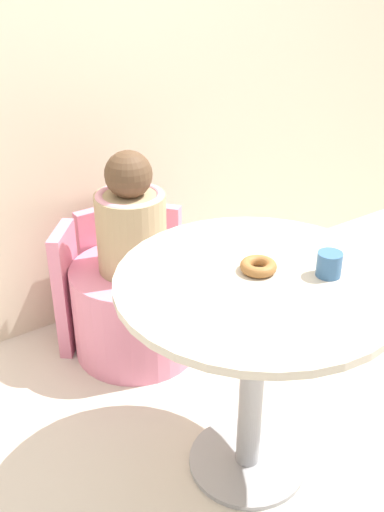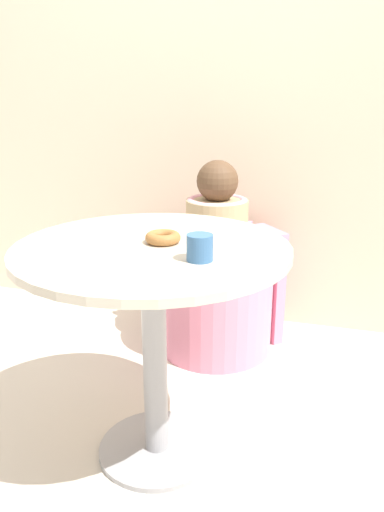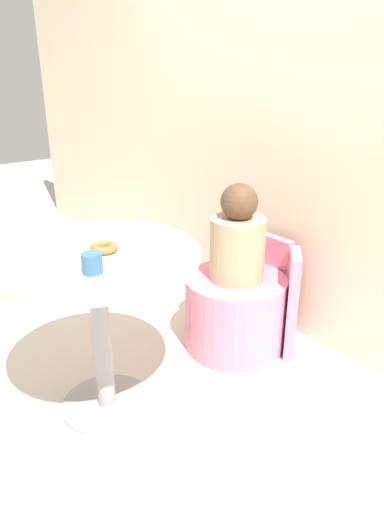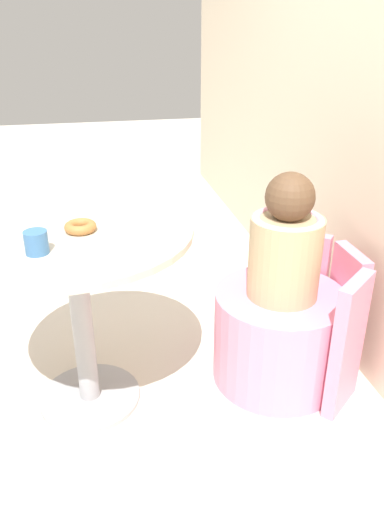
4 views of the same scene
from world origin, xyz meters
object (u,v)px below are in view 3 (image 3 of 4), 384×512
at_px(donut, 104,248).
at_px(round_table, 97,289).
at_px(tub_chair, 235,312).
at_px(cup, 92,263).
at_px(child_figure, 238,238).

bearing_deg(donut, round_table, -129.28).
distance_m(tub_chair, cup, 1.05).
bearing_deg(donut, tub_chair, 90.84).
relative_size(round_table, donut, 7.73).
distance_m(child_figure, donut, 0.75).
relative_size(round_table, tub_chair, 1.57).
bearing_deg(tub_chair, round_table, -91.00).
distance_m(child_figure, cup, 0.90).
xyz_separation_m(child_figure, donut, (0.01, -0.74, 0.14)).
bearing_deg(cup, tub_chair, 100.42).
xyz_separation_m(donut, cup, (0.15, -0.13, 0.02)).
bearing_deg(donut, child_figure, 90.84).
bearing_deg(tub_chair, donut, -89.16).
bearing_deg(round_table, child_figure, 89.00).
bearing_deg(child_figure, cup, -79.58).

